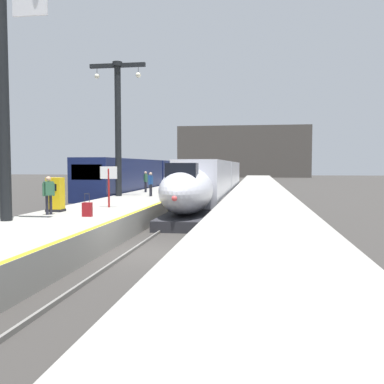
{
  "coord_description": "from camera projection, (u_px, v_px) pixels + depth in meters",
  "views": [
    {
      "loc": [
        3.83,
        -15.13,
        3.21
      ],
      "look_at": [
        0.39,
        7.46,
        1.8
      ],
      "focal_mm": 40.07,
      "sensor_mm": 36.0,
      "label": 1
    }
  ],
  "objects": [
    {
      "name": "highspeed_train_main",
      "position": [
        214.0,
        180.0,
        38.62
      ],
      "size": [
        2.92,
        38.73,
        3.6
      ],
      "color": "silver",
      "rests_on": "ground"
    },
    {
      "name": "rail_secondary_right",
      "position": [
        147.0,
        196.0,
        43.94
      ],
      "size": [
        0.08,
        110.0,
        0.12
      ],
      "primitive_type": "cube",
      "color": "slate",
      "rests_on": "ground"
    },
    {
      "name": "rail_main_left",
      "position": [
        211.0,
        197.0,
        42.94
      ],
      "size": [
        0.08,
        110.0,
        0.12
      ],
      "primitive_type": "cube",
      "color": "slate",
      "rests_on": "ground"
    },
    {
      "name": "terminus_back_wall",
      "position": [
        243.0,
        152.0,
        115.91
      ],
      "size": [
        36.0,
        2.0,
        14.0
      ],
      "primitive_type": "cube",
      "color": "#4C4742",
      "rests_on": "ground"
    },
    {
      "name": "passenger_mid_platform",
      "position": [
        151.0,
        182.0,
        30.12
      ],
      "size": [
        0.28,
        0.56,
        1.69
      ],
      "color": "#23232D",
      "rests_on": "platform_left"
    },
    {
      "name": "passenger_near_edge",
      "position": [
        49.0,
        192.0,
        18.84
      ],
      "size": [
        0.4,
        0.48,
        1.69
      ],
      "color": "#23232D",
      "rests_on": "platform_left"
    },
    {
      "name": "departure_info_board",
      "position": [
        109.0,
        178.0,
        22.12
      ],
      "size": [
        0.9,
        0.1,
        2.12
      ],
      "color": "maroon",
      "rests_on": "platform_left"
    },
    {
      "name": "platform_left",
      "position": [
        173.0,
        194.0,
        40.7
      ],
      "size": [
        4.8,
        110.0,
        1.05
      ],
      "primitive_type": "cube",
      "color": "gray",
      "rests_on": "ground"
    },
    {
      "name": "rolling_suitcase",
      "position": [
        87.0,
        209.0,
        18.15
      ],
      "size": [
        0.4,
        0.22,
        0.98
      ],
      "color": "maroon",
      "rests_on": "platform_left"
    },
    {
      "name": "ticket_machine_yellow",
      "position": [
        55.0,
        196.0,
        20.12
      ],
      "size": [
        0.76,
        0.62,
        1.6
      ],
      "color": "yellow",
      "rests_on": "platform_left"
    },
    {
      "name": "regional_train_adjacent",
      "position": [
        150.0,
        175.0,
        48.16
      ],
      "size": [
        2.85,
        36.6,
        3.8
      ],
      "color": "#141E4C",
      "rests_on": "ground"
    },
    {
      "name": "platform_left_safety_stripe",
      "position": [
        197.0,
        188.0,
        40.32
      ],
      "size": [
        0.2,
        107.8,
        0.01
      ],
      "primitive_type": "cube",
      "color": "yellow",
      "rests_on": "platform_left"
    },
    {
      "name": "station_column_near",
      "position": [
        4.0,
        66.0,
        16.43
      ],
      "size": [
        4.0,
        0.68,
        9.86
      ],
      "color": "black",
      "rests_on": "platform_left"
    },
    {
      "name": "rail_main_right",
      "position": [
        226.0,
        197.0,
        42.72
      ],
      "size": [
        0.08,
        110.0,
        0.12
      ],
      "primitive_type": "cube",
      "color": "slate",
      "rests_on": "ground"
    },
    {
      "name": "passenger_far_waiting",
      "position": [
        146.0,
        180.0,
        34.74
      ],
      "size": [
        0.39,
        0.5,
        1.69
      ],
      "color": "#23232D",
      "rests_on": "platform_left"
    },
    {
      "name": "rail_secondary_left",
      "position": [
        133.0,
        196.0,
        44.16
      ],
      "size": [
        0.08,
        110.0,
        0.12
      ],
      "primitive_type": "cube",
      "color": "slate",
      "rests_on": "ground"
    },
    {
      "name": "station_column_mid",
      "position": [
        118.0,
        116.0,
        30.1
      ],
      "size": [
        4.0,
        0.68,
        9.4
      ],
      "color": "black",
      "rests_on": "platform_left"
    },
    {
      "name": "platform_right",
      "position": [
        259.0,
        195.0,
        39.48
      ],
      "size": [
        4.8,
        110.0,
        1.05
      ],
      "primitive_type": "cube",
      "color": "gray",
      "rests_on": "ground"
    },
    {
      "name": "ground_plane",
      "position": [
        151.0,
        253.0,
        15.7
      ],
      "size": [
        260.0,
        260.0,
        0.0
      ],
      "primitive_type": "plane",
      "color": "#33302D"
    }
  ]
}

